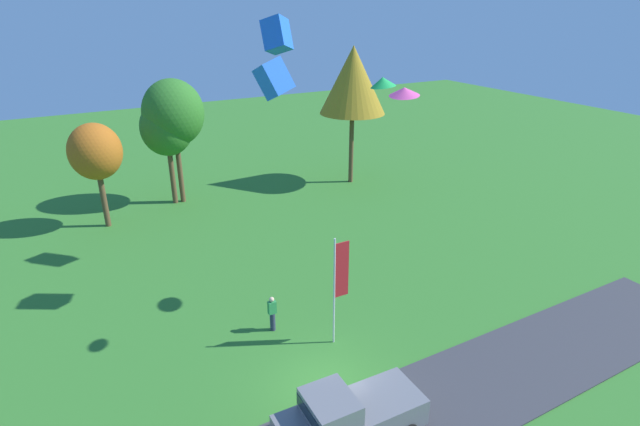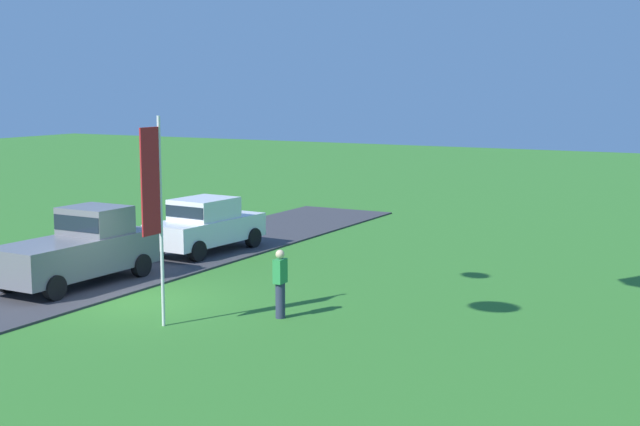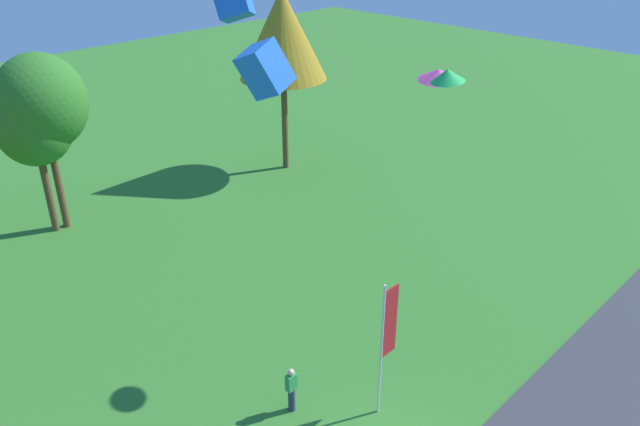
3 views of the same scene
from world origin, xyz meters
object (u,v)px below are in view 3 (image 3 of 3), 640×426
at_px(person_on_lawn, 291,389).
at_px(kite_box_topmost, 265,69).
at_px(tree_right_of_center, 42,103).
at_px(tree_far_right, 282,35).
at_px(kite_delta_near_flag, 448,75).
at_px(flag_banner, 387,331).
at_px(kite_delta_over_trees, 438,74).
at_px(tree_lone_near, 34,126).

bearing_deg(person_on_lawn, kite_box_topmost, 58.16).
height_order(tree_right_of_center, tree_far_right, tree_far_right).
height_order(tree_far_right, kite_box_topmost, kite_box_topmost).
bearing_deg(kite_delta_near_flag, flag_banner, 166.44).
height_order(flag_banner, kite_delta_near_flag, kite_delta_near_flag).
xyz_separation_m(flag_banner, kite_box_topmost, (-0.58, 4.66, 7.45)).
xyz_separation_m(person_on_lawn, flag_banner, (2.19, -2.07, 2.29)).
height_order(tree_far_right, kite_delta_near_flag, kite_delta_near_flag).
relative_size(flag_banner, kite_delta_over_trees, 3.82).
xyz_separation_m(tree_right_of_center, flag_banner, (1.63, -19.68, -3.37)).
relative_size(kite_delta_near_flag, kite_delta_over_trees, 0.71).
height_order(person_on_lawn, kite_delta_over_trees, kite_delta_over_trees).
relative_size(tree_far_right, kite_delta_near_flag, 11.46).
distance_m(tree_lone_near, kite_delta_near_flag, 21.09).
bearing_deg(kite_delta_over_trees, tree_far_right, 64.66).
bearing_deg(kite_box_topmost, tree_lone_near, 96.18).
bearing_deg(tree_far_right, tree_lone_near, 170.63).
xyz_separation_m(person_on_lawn, kite_delta_over_trees, (6.28, -0.37, 9.27)).
bearing_deg(tree_far_right, person_on_lawn, -131.80).
bearing_deg(person_on_lawn, flag_banner, -43.51).
relative_size(tree_lone_near, kite_delta_over_trees, 5.79).
distance_m(person_on_lawn, flag_banner, 3.78).
distance_m(kite_delta_near_flag, kite_box_topmost, 5.43).
relative_size(tree_right_of_center, kite_box_topmost, 6.31).
xyz_separation_m(tree_lone_near, kite_delta_near_flag, (3.68, -20.05, 5.42)).
bearing_deg(kite_delta_near_flag, tree_lone_near, 100.40).
bearing_deg(person_on_lawn, kite_delta_near_flag, -33.59).
xyz_separation_m(tree_right_of_center, tree_far_right, (13.17, -2.25, 1.58)).
height_order(tree_right_of_center, kite_delta_near_flag, kite_delta_near_flag).
bearing_deg(tree_right_of_center, flag_banner, -85.26).
bearing_deg(kite_box_topmost, kite_delta_near_flag, -67.76).
height_order(person_on_lawn, kite_delta_near_flag, kite_delta_near_flag).
bearing_deg(tree_right_of_center, kite_delta_over_trees, -72.33).
bearing_deg(tree_lone_near, person_on_lawn, -89.94).
xyz_separation_m(person_on_lawn, tree_lone_near, (-0.02, 17.62, 4.69)).
distance_m(tree_lone_near, tree_right_of_center, 1.13).
relative_size(tree_right_of_center, kite_delta_near_flag, 9.53).
bearing_deg(tree_right_of_center, kite_delta_near_flag, -81.18).
relative_size(person_on_lawn, tree_lone_near, 0.23).
relative_size(tree_lone_near, tree_right_of_center, 0.85).
relative_size(tree_lone_near, kite_delta_near_flag, 8.13).
bearing_deg(kite_delta_over_trees, kite_box_topmost, 147.63).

